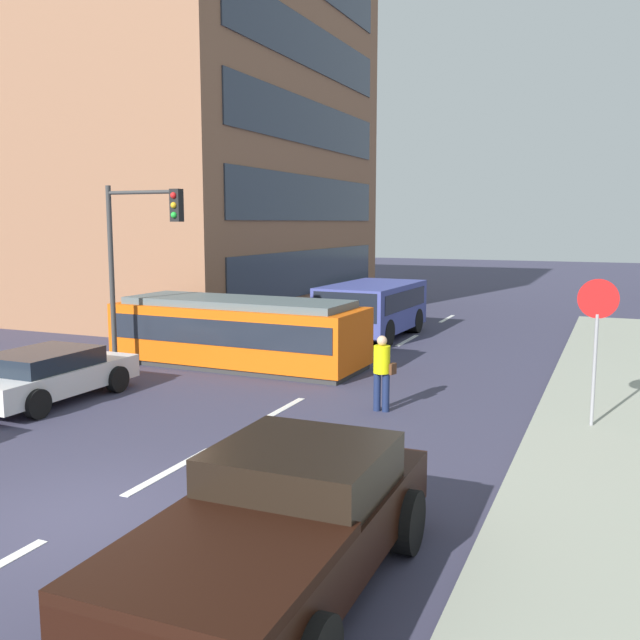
{
  "coord_description": "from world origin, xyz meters",
  "views": [
    {
      "loc": [
        6.67,
        -7.23,
        4.09
      ],
      "look_at": [
        -0.23,
        8.81,
        1.64
      ],
      "focal_mm": 39.18,
      "sensor_mm": 36.0,
      "label": 1
    }
  ],
  "objects_px": {
    "pedestrian_crossing": "(382,369)",
    "pickup_truck_parked": "(283,525)",
    "stop_sign": "(597,322)",
    "streetcar_tram": "(238,331)",
    "city_bus": "(372,307)",
    "traffic_light_mast": "(138,244)",
    "parked_sedan_mid": "(47,374)"
  },
  "relations": [
    {
      "from": "pedestrian_crossing",
      "to": "pickup_truck_parked",
      "type": "relative_size",
      "value": 0.33
    },
    {
      "from": "stop_sign",
      "to": "streetcar_tram",
      "type": "bearing_deg",
      "value": 163.08
    },
    {
      "from": "city_bus",
      "to": "traffic_light_mast",
      "type": "relative_size",
      "value": 1.0
    },
    {
      "from": "pedestrian_crossing",
      "to": "stop_sign",
      "type": "xyz_separation_m",
      "value": [
        4.27,
        0.15,
        1.25
      ]
    },
    {
      "from": "pickup_truck_parked",
      "to": "stop_sign",
      "type": "height_order",
      "value": "stop_sign"
    },
    {
      "from": "traffic_light_mast",
      "to": "streetcar_tram",
      "type": "bearing_deg",
      "value": 44.7
    },
    {
      "from": "streetcar_tram",
      "to": "traffic_light_mast",
      "type": "xyz_separation_m",
      "value": [
        -1.93,
        -1.91,
        2.53
      ]
    },
    {
      "from": "stop_sign",
      "to": "traffic_light_mast",
      "type": "xyz_separation_m",
      "value": [
        -11.55,
        1.01,
        1.33
      ]
    },
    {
      "from": "stop_sign",
      "to": "traffic_light_mast",
      "type": "relative_size",
      "value": 0.57
    },
    {
      "from": "streetcar_tram",
      "to": "pickup_truck_parked",
      "type": "bearing_deg",
      "value": -57.84
    },
    {
      "from": "parked_sedan_mid",
      "to": "traffic_light_mast",
      "type": "xyz_separation_m",
      "value": [
        0.08,
        3.36,
        2.9
      ]
    },
    {
      "from": "city_bus",
      "to": "streetcar_tram",
      "type": "bearing_deg",
      "value": -106.72
    },
    {
      "from": "pickup_truck_parked",
      "to": "traffic_light_mast",
      "type": "relative_size",
      "value": 0.99
    },
    {
      "from": "city_bus",
      "to": "stop_sign",
      "type": "relative_size",
      "value": 1.77
    },
    {
      "from": "streetcar_tram",
      "to": "parked_sedan_mid",
      "type": "distance_m",
      "value": 5.66
    },
    {
      "from": "pedestrian_crossing",
      "to": "pickup_truck_parked",
      "type": "bearing_deg",
      "value": -79.78
    },
    {
      "from": "streetcar_tram",
      "to": "pedestrian_crossing",
      "type": "xyz_separation_m",
      "value": [
        5.35,
        -3.08,
        -0.05
      ]
    },
    {
      "from": "pickup_truck_parked",
      "to": "streetcar_tram",
      "type": "bearing_deg",
      "value": 122.16
    },
    {
      "from": "stop_sign",
      "to": "pedestrian_crossing",
      "type": "bearing_deg",
      "value": -177.93
    },
    {
      "from": "streetcar_tram",
      "to": "city_bus",
      "type": "distance_m",
      "value": 6.56
    },
    {
      "from": "pickup_truck_parked",
      "to": "stop_sign",
      "type": "bearing_deg",
      "value": 69.55
    },
    {
      "from": "pedestrian_crossing",
      "to": "pickup_truck_parked",
      "type": "height_order",
      "value": "pedestrian_crossing"
    },
    {
      "from": "pedestrian_crossing",
      "to": "traffic_light_mast",
      "type": "xyz_separation_m",
      "value": [
        -7.28,
        1.17,
        2.58
      ]
    },
    {
      "from": "parked_sedan_mid",
      "to": "stop_sign",
      "type": "bearing_deg",
      "value": 11.4
    },
    {
      "from": "streetcar_tram",
      "to": "pedestrian_crossing",
      "type": "relative_size",
      "value": 4.43
    },
    {
      "from": "streetcar_tram",
      "to": "parked_sedan_mid",
      "type": "height_order",
      "value": "streetcar_tram"
    },
    {
      "from": "streetcar_tram",
      "to": "city_bus",
      "type": "xyz_separation_m",
      "value": [
        1.89,
        6.28,
        0.09
      ]
    },
    {
      "from": "pickup_truck_parked",
      "to": "parked_sedan_mid",
      "type": "distance_m",
      "value": 10.29
    },
    {
      "from": "stop_sign",
      "to": "city_bus",
      "type": "bearing_deg",
      "value": 130.03
    },
    {
      "from": "city_bus",
      "to": "traffic_light_mast",
      "type": "height_order",
      "value": "traffic_light_mast"
    },
    {
      "from": "pedestrian_crossing",
      "to": "parked_sedan_mid",
      "type": "relative_size",
      "value": 0.39
    },
    {
      "from": "streetcar_tram",
      "to": "parked_sedan_mid",
      "type": "bearing_deg",
      "value": -110.94
    }
  ]
}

